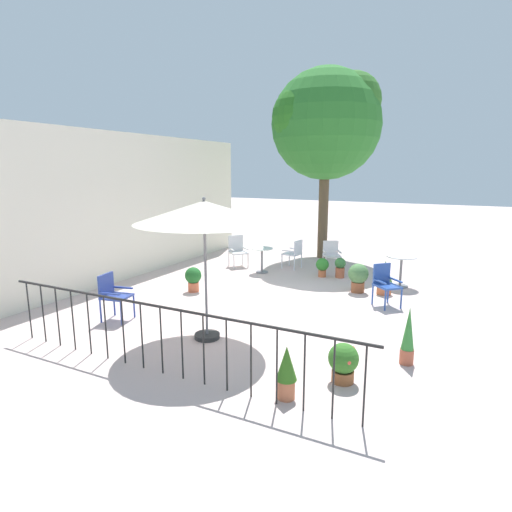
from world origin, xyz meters
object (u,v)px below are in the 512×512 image
Objects in this scene: cafe_table_1 at (401,265)px; potted_plant_3 at (358,276)px; patio_umbrella_0 at (204,213)px; patio_chair_4 at (331,253)px; patio_chair_2 at (113,293)px; potted_plant_2 at (344,361)px; patio_chair_1 at (385,282)px; patio_chair_3 at (237,249)px; cafe_table_0 at (262,256)px; potted_plant_4 at (385,277)px; potted_plant_1 at (340,267)px; potted_plant_6 at (322,266)px; potted_plant_5 at (193,278)px; shade_tree at (325,124)px; potted_plant_0 at (408,337)px; patio_chair_0 at (294,252)px; potted_plant_7 at (287,370)px.

cafe_table_1 is 1.27m from potted_plant_3.
patio_umbrella_0 is 2.83× the size of patio_chair_4.
potted_plant_2 is (-0.41, -4.65, -0.24)m from patio_chair_2.
patio_chair_4 reaches higher than cafe_table_1.
patio_chair_3 is (1.89, 4.69, -0.00)m from patio_chair_1.
cafe_table_0 is at bearing -10.32° from patio_chair_2.
patio_chair_1 reaches higher than patio_chair_4.
patio_umbrella_0 is 3.05× the size of potted_plant_4.
potted_plant_6 is at bearing 107.70° from potted_plant_1.
potted_plant_5 is (2.70, 4.40, 0.04)m from potted_plant_2.
shade_tree reaches higher than cafe_table_1.
potted_plant_3 reaches higher than potted_plant_5.
shade_tree reaches higher than patio_chair_4.
patio_chair_1 is at bearing -111.92° from patio_chair_3.
potted_plant_2 is (-5.16, -3.78, -0.19)m from cafe_table_0.
potted_plant_5 is at bearing 71.33° from potted_plant_0.
patio_umbrella_0 is 4.09× the size of potted_plant_5.
potted_plant_1 is at bearing 38.39° from patio_chair_1.
patio_chair_3 is 1.54× the size of potted_plant_5.
patio_chair_1 is 3.71m from potted_plant_2.
potted_plant_1 is (-0.42, -1.50, -0.20)m from patio_chair_0.
patio_chair_3 reaches higher than patio_chair_0.
patio_chair_4 is at bearing -4.23° from patio_umbrella_0.
patio_chair_0 is (-1.97, 0.19, -3.77)m from shade_tree.
shade_tree is 10.00× the size of potted_plant_5.
cafe_table_0 is 1.08m from patio_chair_0.
patio_chair_1 is at bearing -141.61° from potted_plant_1.
potted_plant_3 is at bearing -149.62° from shade_tree.
patio_chair_2 reaches higher than potted_plant_7.
patio_chair_2 reaches higher than patio_chair_1.
patio_chair_2 is (-7.60, 1.68, -3.73)m from shade_tree.
potted_plant_4 reaches higher than potted_plant_5.
shade_tree is at bearing 18.87° from potted_plant_6.
patio_umbrella_0 is 3.52× the size of potted_plant_3.
patio_chair_4 is at bearing -0.77° from potted_plant_6.
cafe_table_0 is at bearing -14.13° from potted_plant_5.
patio_chair_3 reaches higher than potted_plant_3.
patio_chair_1 is 2.84m from potted_plant_0.
cafe_table_1 is 1.63m from potted_plant_1.
patio_chair_2 is 6.01m from potted_plant_4.
cafe_table_0 is 1.12m from patio_chair_3.
cafe_table_1 is 1.13× the size of potted_plant_3.
patio_chair_0 is 1.19× the size of potted_plant_7.
potted_plant_5 is at bearing 39.74° from patio_umbrella_0.
cafe_table_1 is 0.92× the size of patio_chair_0.
patio_umbrella_0 reaches higher than potted_plant_0.
potted_plant_4 is (4.14, -4.36, -0.12)m from patio_chair_2.
patio_chair_3 is at bearing 142.69° from shade_tree.
patio_chair_1 is 4.47m from potted_plant_7.
potted_plant_4 is at bearing 10.55° from patio_chair_1.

